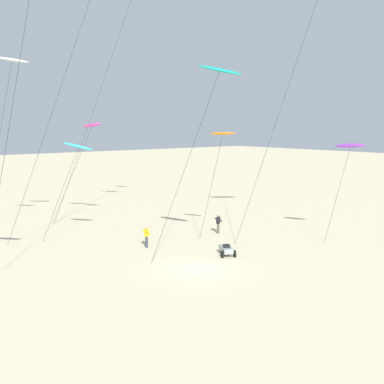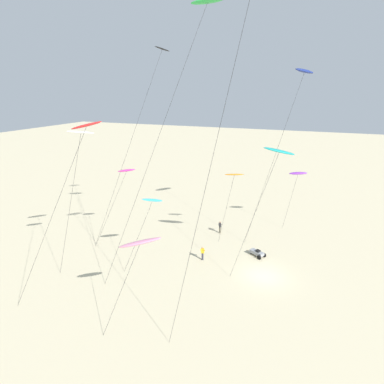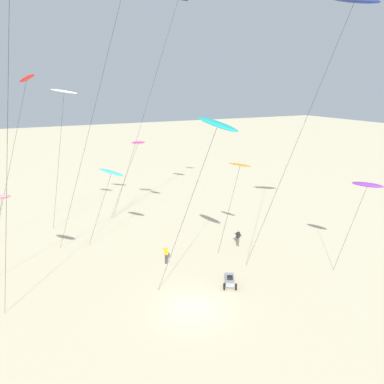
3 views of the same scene
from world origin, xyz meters
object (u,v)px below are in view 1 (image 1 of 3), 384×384
object	(u,v)px
kite_orange	(222,135)
beach_buggy	(226,249)
kite_cyan	(78,147)
kite_white	(12,62)
kite_flyer_middle	(218,223)
kite_magenta	(92,126)
kite_teal	(219,71)
kite_flyer_nearest	(147,236)
kite_purple	(350,146)

from	to	relation	value
kite_orange	beach_buggy	size ratio (longest dim) A/B	4.30
kite_cyan	kite_white	world-z (taller)	kite_white
kite_white	kite_flyer_middle	size ratio (longest dim) A/B	9.01
kite_cyan	kite_magenta	bearing A→B (deg)	52.94
kite_cyan	kite_flyer_middle	size ratio (longest dim) A/B	4.91
kite_orange	kite_teal	xyz separation A→B (m)	(-5.59, -5.74, 4.23)
kite_orange	beach_buggy	xyz separation A→B (m)	(-3.12, -3.90, -8.23)
beach_buggy	kite_cyan	bearing A→B (deg)	123.49
kite_cyan	kite_white	distance (m)	9.51
kite_cyan	beach_buggy	world-z (taller)	kite_cyan
kite_teal	beach_buggy	bearing A→B (deg)	36.62
kite_white	beach_buggy	world-z (taller)	kite_white
beach_buggy	kite_white	bearing A→B (deg)	120.04
kite_teal	kite_flyer_middle	size ratio (longest dim) A/B	8.07
kite_magenta	kite_flyer_nearest	xyz separation A→B (m)	(-0.98, -10.16, -8.41)
kite_white	beach_buggy	bearing A→B (deg)	-59.96
kite_purple	beach_buggy	distance (m)	13.15
kite_purple	beach_buggy	xyz separation A→B (m)	(-10.45, 3.07, -7.36)
beach_buggy	kite_teal	bearing A→B (deg)	-143.38
kite_white	beach_buggy	xyz separation A→B (m)	(9.26, -16.02, -14.13)
kite_flyer_nearest	kite_flyer_middle	world-z (taller)	same
kite_magenta	kite_purple	bearing A→B (deg)	-56.13
kite_white	kite_cyan	bearing A→B (deg)	-66.21
kite_orange	kite_purple	size ratio (longest dim) A/B	1.11
kite_orange	kite_magenta	world-z (taller)	kite_magenta
kite_white	kite_purple	distance (m)	28.27
kite_purple	kite_flyer_middle	distance (m)	12.78
kite_orange	kite_magenta	bearing A→B (deg)	114.14
kite_magenta	kite_teal	size ratio (longest dim) A/B	0.72
kite_orange	kite_teal	distance (m)	9.06
kite_flyer_nearest	kite_flyer_middle	distance (m)	7.77
kite_purple	kite_orange	bearing A→B (deg)	136.44
kite_cyan	kite_white	size ratio (longest dim) A/B	0.54
kite_cyan	kite_flyer_nearest	bearing A→B (deg)	-51.86
kite_magenta	kite_cyan	world-z (taller)	kite_magenta
kite_white	kite_flyer_nearest	xyz separation A→B (m)	(6.08, -10.39, -13.67)
kite_purple	kite_flyer_middle	xyz separation A→B (m)	(-5.88, 9.01, -6.89)
kite_flyer_middle	kite_white	bearing A→B (deg)	143.93
kite_magenta	kite_teal	world-z (taller)	kite_teal
kite_orange	kite_flyer_nearest	distance (m)	10.15
kite_purple	beach_buggy	size ratio (longest dim) A/B	3.87
kite_teal	kite_magenta	bearing A→B (deg)	89.13
kite_purple	kite_flyer_middle	world-z (taller)	kite_purple
kite_magenta	kite_cyan	bearing A→B (deg)	-127.06
kite_teal	kite_cyan	bearing A→B (deg)	109.25
kite_flyer_middle	beach_buggy	distance (m)	7.51
kite_teal	kite_flyer_middle	distance (m)	15.94
kite_flyer_nearest	beach_buggy	bearing A→B (deg)	-60.48
kite_flyer_middle	kite_orange	bearing A→B (deg)	-125.49
kite_orange	kite_flyer_middle	distance (m)	8.16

